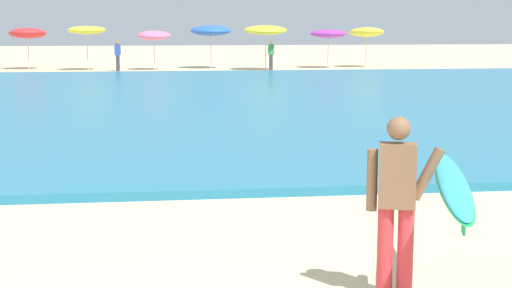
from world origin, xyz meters
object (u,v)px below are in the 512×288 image
at_px(beach_umbrella_6, 328,34).
at_px(beach_umbrella_7, 367,32).
at_px(beach_umbrella_3, 154,36).
at_px(beach_umbrella_5, 266,30).
at_px(beach_umbrella_1, 28,33).
at_px(beachgoer_near_row_mid, 271,55).
at_px(beach_umbrella_4, 211,31).
at_px(beachgoer_near_row_left, 118,55).
at_px(surfer_with_board, 423,192).
at_px(beach_umbrella_2, 87,30).

height_order(beach_umbrella_6, beach_umbrella_7, beach_umbrella_7).
height_order(beach_umbrella_3, beach_umbrella_5, beach_umbrella_5).
distance_m(beach_umbrella_1, beachgoer_near_row_mid, 13.38).
relative_size(beach_umbrella_7, beachgoer_near_row_mid, 1.47).
height_order(beach_umbrella_4, beachgoer_near_row_mid, beach_umbrella_4).
bearing_deg(beach_umbrella_7, beachgoer_near_row_left, -172.19).
relative_size(surfer_with_board, beach_umbrella_5, 1.11).
xyz_separation_m(beach_umbrella_6, beachgoer_near_row_mid, (-3.50, -1.77, -1.07)).
xyz_separation_m(surfer_with_board, beach_umbrella_4, (0.53, 36.67, 1.06)).
height_order(surfer_with_board, beach_umbrella_2, beach_umbrella_2).
bearing_deg(beachgoer_near_row_left, beach_umbrella_6, 6.59).
height_order(beach_umbrella_1, beach_umbrella_5, beach_umbrella_5).
xyz_separation_m(beach_umbrella_6, beach_umbrella_7, (2.36, 0.57, 0.07)).
height_order(beach_umbrella_4, beach_umbrella_7, beach_umbrella_4).
height_order(beach_umbrella_1, beach_umbrella_6, beach_umbrella_1).
xyz_separation_m(beach_umbrella_1, beach_umbrella_3, (6.85, -1.44, -0.12)).
bearing_deg(beach_umbrella_4, beach_umbrella_1, 177.78).
distance_m(surfer_with_board, beachgoer_near_row_left, 35.09).
height_order(surfer_with_board, beachgoer_near_row_mid, surfer_with_board).
xyz_separation_m(beach_umbrella_4, beach_umbrella_6, (6.57, -0.53, -0.18)).
xyz_separation_m(beach_umbrella_3, beachgoer_near_row_left, (-1.91, -0.82, -1.00)).
relative_size(beach_umbrella_2, beach_umbrella_4, 0.98).
relative_size(beach_umbrella_1, beach_umbrella_7, 0.99).
relative_size(surfer_with_board, beach_umbrella_7, 1.18).
xyz_separation_m(beach_umbrella_3, beachgoer_near_row_mid, (6.21, -1.25, -1.00)).
relative_size(beach_umbrella_3, beach_umbrella_6, 1.00).
bearing_deg(beachgoer_near_row_left, beach_umbrella_7, 7.81).
relative_size(beach_umbrella_7, beachgoer_near_row_left, 1.47).
bearing_deg(beachgoer_near_row_left, beach_umbrella_1, 155.43).
distance_m(beach_umbrella_4, beachgoer_near_row_left, 5.53).
height_order(beachgoer_near_row_left, beachgoer_near_row_mid, same).
relative_size(surfer_with_board, beachgoer_near_row_left, 1.73).
xyz_separation_m(beach_umbrella_1, beachgoer_near_row_mid, (13.06, -2.69, -1.12)).
bearing_deg(beach_umbrella_7, beach_umbrella_4, -179.72).
distance_m(beach_umbrella_6, beach_umbrella_7, 2.43).
distance_m(beach_umbrella_3, beachgoer_near_row_mid, 6.41).
height_order(beach_umbrella_1, beachgoer_near_row_left, beach_umbrella_1).
distance_m(beach_umbrella_6, beachgoer_near_row_mid, 4.07).
height_order(surfer_with_board, beach_umbrella_5, beach_umbrella_5).
relative_size(beach_umbrella_2, beach_umbrella_5, 0.97).
xyz_separation_m(beach_umbrella_3, beach_umbrella_5, (5.97, -0.86, 0.29)).
bearing_deg(surfer_with_board, beach_umbrella_7, 75.56).
relative_size(surfer_with_board, beach_umbrella_3, 1.27).
xyz_separation_m(beach_umbrella_4, beachgoer_near_row_mid, (3.06, -2.30, -1.25)).
bearing_deg(beach_umbrella_2, beach_umbrella_3, -1.65).
relative_size(beach_umbrella_1, beach_umbrella_6, 1.06).
xyz_separation_m(beach_umbrella_5, beach_umbrella_6, (3.75, 1.38, -0.22)).
bearing_deg(beach_umbrella_4, beach_umbrella_7, 0.28).
distance_m(surfer_with_board, beach_umbrella_2, 36.26).
bearing_deg(beach_umbrella_3, beachgoer_near_row_left, -156.84).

